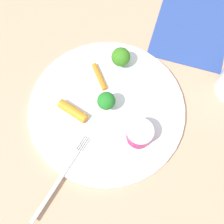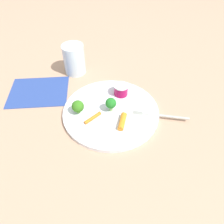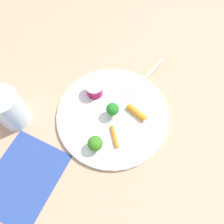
{
  "view_description": "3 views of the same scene",
  "coord_description": "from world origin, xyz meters",
  "views": [
    {
      "loc": [
        0.14,
        0.15,
        0.49
      ],
      "look_at": [
        0.0,
        0.02,
        0.03
      ],
      "focal_mm": 45.09,
      "sensor_mm": 36.0,
      "label": 1
    },
    {
      "loc": [
        0.18,
        -0.42,
        0.48
      ],
      "look_at": [
        0.01,
        -0.01,
        0.02
      ],
      "focal_mm": 34.27,
      "sensor_mm": 36.0,
      "label": 2
    },
    {
      "loc": [
        -0.16,
        -0.21,
        0.56
      ],
      "look_at": [
        0.0,
        0.0,
        0.02
      ],
      "focal_mm": 37.34,
      "sensor_mm": 36.0,
      "label": 3
    }
  ],
  "objects": [
    {
      "name": "ground_plane",
      "position": [
        0.0,
        0.0,
        0.0
      ],
      "size": [
        2.4,
        2.4,
        0.0
      ],
      "primitive_type": "plane",
      "color": "tan"
    },
    {
      "name": "plate",
      "position": [
        0.0,
        0.0,
        0.01
      ],
      "size": [
        0.29,
        0.29,
        0.01
      ],
      "primitive_type": "cylinder",
      "color": "white",
      "rests_on": "ground_plane"
    },
    {
      "name": "sauce_cup",
      "position": [
        -0.0,
        0.08,
        0.03
      ],
      "size": [
        0.05,
        0.05,
        0.04
      ],
      "color": "#9C0A42",
      "rests_on": "plate"
    },
    {
      "name": "broccoli_floret_0",
      "position": [
        -0.09,
        -0.05,
        0.04
      ],
      "size": [
        0.04,
        0.04,
        0.04
      ],
      "color": "#86B86B",
      "rests_on": "plate"
    },
    {
      "name": "broccoli_floret_1",
      "position": [
        -0.0,
        0.0,
        0.04
      ],
      "size": [
        0.03,
        0.03,
        0.05
      ],
      "color": "#89B66C",
      "rests_on": "plate"
    },
    {
      "name": "carrot_stick_0",
      "position": [
        0.05,
        -0.04,
        0.02
      ],
      "size": [
        0.03,
        0.06,
        0.02
      ],
      "primitive_type": "cylinder",
      "rotation": [
        1.57,
        0.0,
        0.19
      ],
      "color": "orange",
      "rests_on": "plate"
    },
    {
      "name": "carrot_stick_1",
      "position": [
        -0.03,
        -0.05,
        0.02
      ],
      "size": [
        0.03,
        0.06,
        0.01
      ],
      "primitive_type": "cylinder",
      "rotation": [
        1.57,
        0.0,
        2.74
      ],
      "color": "orange",
      "rests_on": "plate"
    },
    {
      "name": "fork",
      "position": [
        0.14,
        0.04,
        0.01
      ],
      "size": [
        0.16,
        0.05,
        0.0
      ],
      "color": "#B6BAB0",
      "rests_on": "plate"
    },
    {
      "name": "drinking_glass",
      "position": [
        -0.21,
        0.15,
        0.05
      ],
      "size": [
        0.08,
        0.08,
        0.11
      ],
      "primitive_type": "cylinder",
      "color": "silver",
      "rests_on": "ground_plane"
    },
    {
      "name": "napkin",
      "position": [
        -0.27,
        -0.01,
        0.0
      ],
      "size": [
        0.24,
        0.23,
        0.0
      ],
      "primitive_type": "cube",
      "rotation": [
        0.0,
        0.0,
        0.49
      ],
      "color": "#2A438E",
      "rests_on": "ground_plane"
    }
  ]
}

